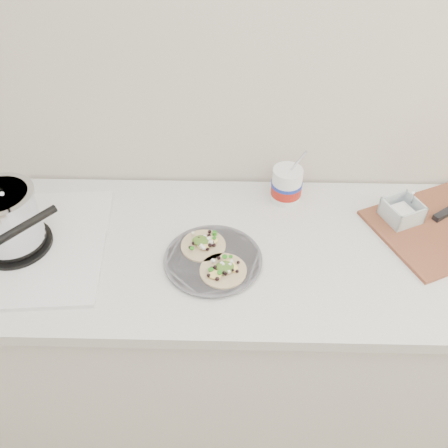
{
  "coord_description": "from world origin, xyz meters",
  "views": [
    {
      "loc": [
        -0.11,
        0.35,
        1.98
      ],
      "look_at": [
        -0.13,
        1.45,
        0.96
      ],
      "focal_mm": 40.0,
      "sensor_mm": 36.0,
      "label": 1
    }
  ],
  "objects_px": {
    "stove": "(10,228)",
    "tub": "(288,183)",
    "taco_plate": "(213,258)",
    "cutboard": "(447,220)"
  },
  "relations": [
    {
      "from": "tub",
      "to": "cutboard",
      "type": "distance_m",
      "value": 0.51
    },
    {
      "from": "stove",
      "to": "taco_plate",
      "type": "bearing_deg",
      "value": -8.71
    },
    {
      "from": "stove",
      "to": "tub",
      "type": "distance_m",
      "value": 0.86
    },
    {
      "from": "tub",
      "to": "cutboard",
      "type": "height_order",
      "value": "tub"
    },
    {
      "from": "stove",
      "to": "tub",
      "type": "relative_size",
      "value": 2.46
    },
    {
      "from": "tub",
      "to": "cutboard",
      "type": "xyz_separation_m",
      "value": [
        0.5,
        -0.11,
        -0.05
      ]
    },
    {
      "from": "taco_plate",
      "to": "cutboard",
      "type": "bearing_deg",
      "value": 13.87
    },
    {
      "from": "cutboard",
      "to": "stove",
      "type": "bearing_deg",
      "value": 161.14
    },
    {
      "from": "stove",
      "to": "tub",
      "type": "height_order",
      "value": "stove"
    },
    {
      "from": "cutboard",
      "to": "taco_plate",
      "type": "bearing_deg",
      "value": 169.05
    }
  ]
}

